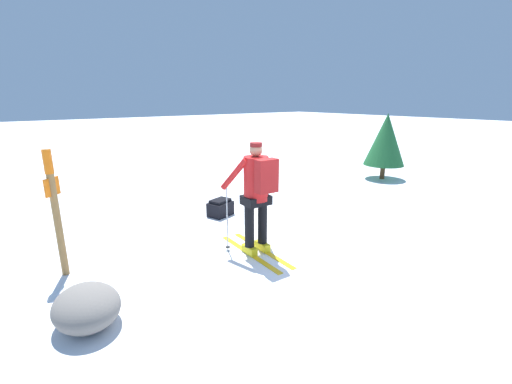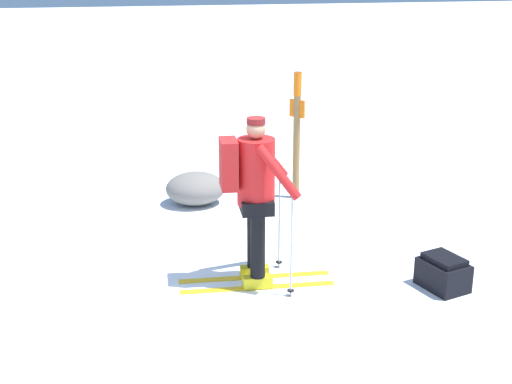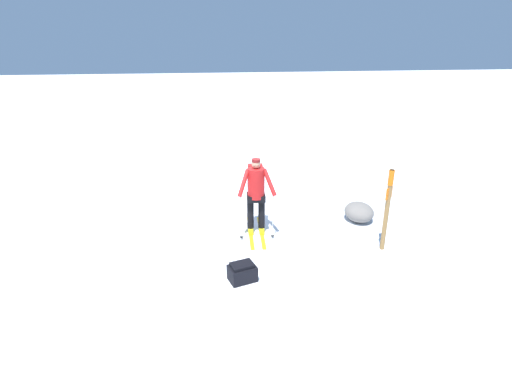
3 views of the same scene
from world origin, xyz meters
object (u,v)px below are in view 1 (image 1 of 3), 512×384
object	(u,v)px
skier	(257,190)
rock_boulder	(87,307)
trail_marker	(55,204)
dropped_backpack	(220,208)
pine_tree	(386,140)

from	to	relation	value
skier	rock_boulder	xyz separation A→B (m)	(0.30, -2.55, -0.81)
skier	trail_marker	size ratio (longest dim) A/B	1.00
skier	dropped_backpack	xyz separation A→B (m)	(-1.87, 0.50, -0.86)
trail_marker	skier	bearing A→B (deg)	66.50
dropped_backpack	pine_tree	xyz separation A→B (m)	(0.17, 5.67, 1.02)
dropped_backpack	pine_tree	bearing A→B (deg)	88.30
dropped_backpack	trail_marker	distance (m)	3.24
dropped_backpack	rock_boulder	distance (m)	3.74
trail_marker	rock_boulder	size ratio (longest dim) A/B	2.19
rock_boulder	skier	bearing A→B (deg)	96.60
skier	pine_tree	size ratio (longest dim) A/B	0.90
skier	dropped_backpack	distance (m)	2.11
trail_marker	rock_boulder	world-z (taller)	trail_marker
pine_tree	trail_marker	bearing A→B (deg)	-86.09
dropped_backpack	rock_boulder	world-z (taller)	rock_boulder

